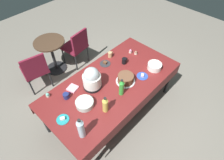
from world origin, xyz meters
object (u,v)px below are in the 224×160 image
Objects in this scene: coffee_mug_black at (124,61)px; round_cafe_table at (51,51)px; maroon_chair_left at (35,69)px; soda_bottle_water at (81,128)px; maroon_chair_right at (76,45)px; cupcake_mint at (130,51)px; potluck_table at (112,85)px; glass_salad_bowl at (85,103)px; frosted_layer_cake at (126,79)px; slow_cooker at (92,79)px; coffee_mug_navy at (66,96)px; soda_bottle_ginger_ale at (105,105)px; dessert_plate_cobalt at (142,76)px; dessert_plate_charcoal at (105,63)px; cupcake_berry at (48,95)px; cupcake_rose at (136,53)px; ceramic_snack_bowl at (155,66)px; coffee_mug_tan at (110,54)px; soda_bottle_lime_soda at (122,88)px.

coffee_mug_black reaches higher than round_cafe_table.
maroon_chair_left is 0.56m from round_cafe_table.
soda_bottle_water is 0.41× the size of maroon_chair_right.
cupcake_mint is at bearing 19.67° from coffee_mug_black.
round_cafe_table is at bearing 91.76° from potluck_table.
glass_salad_bowl reaches higher than potluck_table.
frosted_layer_cake is at bearing -99.46° from maroon_chair_right.
round_cafe_table is (0.21, 1.48, -0.42)m from slow_cooker.
glass_salad_bowl is (-0.71, 0.12, -0.02)m from frosted_layer_cake.
coffee_mug_navy is at bearing -133.05° from maroon_chair_right.
soda_bottle_water reaches higher than soda_bottle_ginger_ale.
dessert_plate_cobalt is at bearing -26.22° from coffee_mug_navy.
dessert_plate_cobalt is (0.98, -0.24, -0.03)m from glass_salad_bowl.
soda_bottle_water reaches higher than maroon_chair_right.
dessert_plate_charcoal reaches higher than dessert_plate_cobalt.
cupcake_berry is at bearing -143.03° from maroon_chair_right.
cupcake_mint is 1.72m from soda_bottle_water.
coffee_mug_black is at bearing -43.18° from dessert_plate_charcoal.
coffee_mug_black reaches higher than cupcake_rose.
ceramic_snack_bowl reaches higher than cupcake_berry.
dessert_plate_cobalt is 1.43× the size of coffee_mug_black.
round_cafe_table is at bearing 111.29° from coffee_mug_tan.
soda_bottle_water is at bearing -159.34° from potluck_table.
soda_bottle_water is 1.81m from maroon_chair_left.
maroon_chair_right reaches higher than round_cafe_table.
round_cafe_table is (0.02, 1.88, -0.39)m from soda_bottle_lime_soda.
soda_bottle_water is 0.65m from coffee_mug_navy.
potluck_table is 17.80× the size of coffee_mug_black.
slow_cooker is 1.45× the size of glass_salad_bowl.
dessert_plate_cobalt is 0.21× the size of maroon_chair_right.
slow_cooker is 0.78m from soda_bottle_water.
soda_bottle_water is (-0.31, -0.31, 0.12)m from glass_salad_bowl.
slow_cooker reaches higher than maroon_chair_left.
cupcake_rose is 0.25× the size of soda_bottle_ginger_ale.
soda_bottle_lime_soda reaches higher than potluck_table.
soda_bottle_ginger_ale is (-0.84, -0.02, 0.12)m from dessert_plate_cobalt.
soda_bottle_ginger_ale is at bearing -67.44° from coffee_mug_navy.
dessert_plate_cobalt reaches higher than round_cafe_table.
coffee_mug_tan reaches higher than cupcake_berry.
soda_bottle_water is (-1.09, -0.70, 0.15)m from dessert_plate_charcoal.
cupcake_berry and cupcake_mint have the same top height.
soda_bottle_lime_soda is (-0.07, -0.25, 0.20)m from potluck_table.
cupcake_rose is 0.59× the size of coffee_mug_tan.
potluck_table is 2.59× the size of maroon_chair_left.
coffee_mug_tan is (-0.32, 0.19, 0.02)m from cupcake_mint.
soda_bottle_ginger_ale is (-0.36, -0.03, -0.01)m from soda_bottle_lime_soda.
soda_bottle_lime_soda reaches higher than cupcake_rose.
maroon_chair_right is at bearing -0.05° from maroon_chair_left.
dessert_plate_cobalt is at bearing -122.26° from cupcake_mint.
slow_cooker is at bearing -76.25° from maroon_chair_left.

